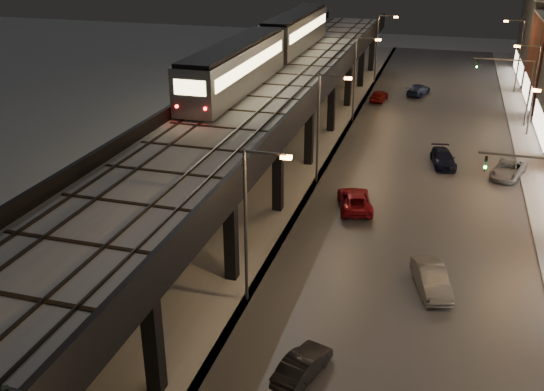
# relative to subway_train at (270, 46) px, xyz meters

# --- Properties ---
(road_surface) EXTENTS (17.00, 120.00, 0.06)m
(road_surface) POSITION_rel_subway_train_xyz_m (16.00, -9.01, -8.51)
(road_surface) COLOR #46474D
(road_surface) RESTS_ON ground
(under_viaduct_pavement) EXTENTS (11.00, 120.00, 0.06)m
(under_viaduct_pavement) POSITION_rel_subway_train_xyz_m (2.50, -9.01, -8.51)
(under_viaduct_pavement) COLOR #9FA1A8
(under_viaduct_pavement) RESTS_ON ground
(elevated_viaduct) EXTENTS (9.00, 100.00, 6.30)m
(elevated_viaduct) POSITION_rel_subway_train_xyz_m (2.50, -12.17, -2.93)
(elevated_viaduct) COLOR black
(elevated_viaduct) RESTS_ON ground
(viaduct_trackbed) EXTENTS (8.40, 100.00, 0.32)m
(viaduct_trackbed) POSITION_rel_subway_train_xyz_m (2.49, -12.04, -2.16)
(viaduct_trackbed) COLOR #B2B7C1
(viaduct_trackbed) RESTS_ON elevated_viaduct
(viaduct_parapet_streetside) EXTENTS (0.30, 100.00, 1.10)m
(viaduct_parapet_streetside) POSITION_rel_subway_train_xyz_m (6.85, -12.01, -1.69)
(viaduct_parapet_streetside) COLOR black
(viaduct_parapet_streetside) RESTS_ON elevated_viaduct
(viaduct_parapet_far) EXTENTS (0.30, 100.00, 1.10)m
(viaduct_parapet_far) POSITION_rel_subway_train_xyz_m (-1.85, -12.01, -1.69)
(viaduct_parapet_far) COLOR black
(viaduct_parapet_far) RESTS_ON elevated_viaduct
(streetlight_left_1) EXTENTS (2.57, 0.28, 9.00)m
(streetlight_left_1) POSITION_rel_subway_train_xyz_m (8.07, -31.01, -3.31)
(streetlight_left_1) COLOR #38383A
(streetlight_left_1) RESTS_ON ground
(streetlight_left_2) EXTENTS (2.57, 0.28, 9.00)m
(streetlight_left_2) POSITION_rel_subway_train_xyz_m (8.07, -13.01, -3.31)
(streetlight_left_2) COLOR #38383A
(streetlight_left_2) RESTS_ON ground
(streetlight_left_3) EXTENTS (2.57, 0.28, 9.00)m
(streetlight_left_3) POSITION_rel_subway_train_xyz_m (8.07, 4.99, -3.31)
(streetlight_left_3) COLOR #38383A
(streetlight_left_3) RESTS_ON ground
(streetlight_right_3) EXTENTS (2.56, 0.28, 9.00)m
(streetlight_right_3) POSITION_rel_subway_train_xyz_m (25.23, 4.99, -3.31)
(streetlight_right_3) COLOR #38383A
(streetlight_right_3) RESTS_ON ground
(streetlight_left_4) EXTENTS (2.57, 0.28, 9.00)m
(streetlight_left_4) POSITION_rel_subway_train_xyz_m (8.07, 22.99, -3.31)
(streetlight_left_4) COLOR #38383A
(streetlight_left_4) RESTS_ON ground
(streetlight_right_4) EXTENTS (2.56, 0.28, 9.00)m
(streetlight_right_4) POSITION_rel_subway_train_xyz_m (25.23, 22.99, -3.31)
(streetlight_right_4) COLOR #38383A
(streetlight_right_4) RESTS_ON ground
(traffic_light_rig_b) EXTENTS (6.10, 0.34, 7.00)m
(traffic_light_rig_b) POSITION_rel_subway_train_xyz_m (24.34, 7.99, -4.04)
(traffic_light_rig_b) COLOR #38383A
(traffic_light_rig_b) RESTS_ON ground
(subway_train) EXTENTS (3.23, 39.81, 3.87)m
(subway_train) POSITION_rel_subway_train_xyz_m (0.00, 0.00, 0.00)
(subway_train) COLOR gray
(subway_train) RESTS_ON viaduct_trackbed
(car_near_white) EXTENTS (2.29, 3.95, 1.23)m
(car_near_white) POSITION_rel_subway_train_xyz_m (12.29, -36.33, -7.93)
(car_near_white) COLOR black
(car_near_white) RESTS_ON ground
(car_mid_silver) EXTENTS (3.49, 5.39, 1.38)m
(car_mid_silver) POSITION_rel_subway_train_xyz_m (11.64, -17.30, -7.85)
(car_mid_silver) COLOR maroon
(car_mid_silver) RESTS_ON ground
(car_mid_dark) EXTENTS (3.06, 4.91, 1.33)m
(car_mid_dark) POSITION_rel_subway_train_xyz_m (13.87, 18.35, -7.88)
(car_mid_dark) COLOR #18244A
(car_mid_dark) RESTS_ON ground
(car_far_white) EXTENTS (2.05, 4.09, 1.34)m
(car_far_white) POSITION_rel_subway_train_xyz_m (9.52, 14.08, -7.87)
(car_far_white) COLOR maroon
(car_far_white) RESTS_ON ground
(car_onc_silver) EXTENTS (2.72, 4.65, 1.45)m
(car_onc_silver) POSITION_rel_subway_train_xyz_m (17.63, -27.12, -7.82)
(car_onc_silver) COLOR #545558
(car_onc_silver) RESTS_ON ground
(car_onc_dark) EXTENTS (3.44, 5.10, 1.30)m
(car_onc_dark) POSITION_rel_subway_train_xyz_m (22.94, -7.48, -7.89)
(car_onc_dark) COLOR gray
(car_onc_dark) RESTS_ON ground
(car_onc_white) EXTENTS (2.62, 4.75, 1.30)m
(car_onc_white) POSITION_rel_subway_train_xyz_m (17.65, -6.15, -7.89)
(car_onc_white) COLOR black
(car_onc_white) RESTS_ON ground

